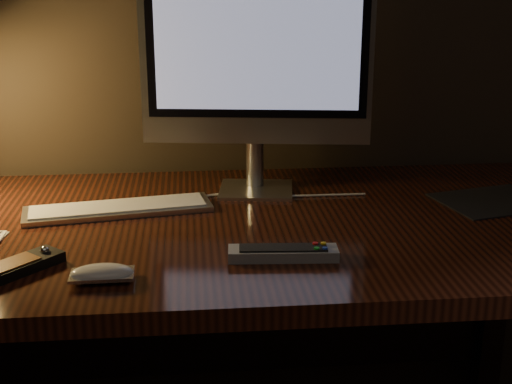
{
  "coord_description": "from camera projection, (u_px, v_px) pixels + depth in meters",
  "views": [
    {
      "loc": [
        -0.05,
        0.52,
        1.24
      ],
      "look_at": [
        0.07,
        1.73,
        0.85
      ],
      "focal_mm": 50.0,
      "sensor_mm": 36.0,
      "label": 1
    }
  ],
  "objects": [
    {
      "name": "cable",
      "position": [
        227.0,
        201.0,
        1.54
      ],
      "size": [
        0.61,
        0.09,
        0.01
      ],
      "primitive_type": "cylinder",
      "rotation": [
        0.0,
        1.57,
        0.13
      ],
      "color": "white",
      "rests_on": "desk"
    },
    {
      "name": "media_remote",
      "position": [
        19.0,
        265.0,
        1.19
      ],
      "size": [
        0.14,
        0.15,
        0.03
      ],
      "rotation": [
        0.0,
        0.0,
        0.81
      ],
      "color": "black",
      "rests_on": "desk"
    },
    {
      "name": "keyboard",
      "position": [
        118.0,
        208.0,
        1.48
      ],
      "size": [
        0.4,
        0.17,
        0.01
      ],
      "primitive_type": "cube",
      "rotation": [
        0.0,
        0.0,
        0.16
      ],
      "color": "silver",
      "rests_on": "desk"
    },
    {
      "name": "monitor",
      "position": [
        256.0,
        54.0,
        1.51
      ],
      "size": [
        0.5,
        0.17,
        0.52
      ],
      "rotation": [
        0.0,
        0.0,
        -0.14
      ],
      "color": "silver",
      "rests_on": "desk"
    },
    {
      "name": "tv_remote",
      "position": [
        283.0,
        253.0,
        1.24
      ],
      "size": [
        0.19,
        0.06,
        0.02
      ],
      "rotation": [
        0.0,
        0.0,
        -0.07
      ],
      "color": "gray",
      "rests_on": "desk"
    },
    {
      "name": "desk",
      "position": [
        215.0,
        268.0,
        1.52
      ],
      "size": [
        1.6,
        0.75,
        0.75
      ],
      "color": "#3D190D",
      "rests_on": "ground"
    },
    {
      "name": "mousepad",
      "position": [
        493.0,
        201.0,
        1.54
      ],
      "size": [
        0.26,
        0.23,
        0.0
      ],
      "primitive_type": "cube",
      "rotation": [
        0.0,
        0.0,
        0.24
      ],
      "color": "black",
      "rests_on": "desk"
    },
    {
      "name": "mouse",
      "position": [
        102.0,
        275.0,
        1.15
      ],
      "size": [
        0.1,
        0.06,
        0.02
      ],
      "primitive_type": "ellipsoid",
      "rotation": [
        0.0,
        0.0,
        0.02
      ],
      "color": "white",
      "rests_on": "desk"
    }
  ]
}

